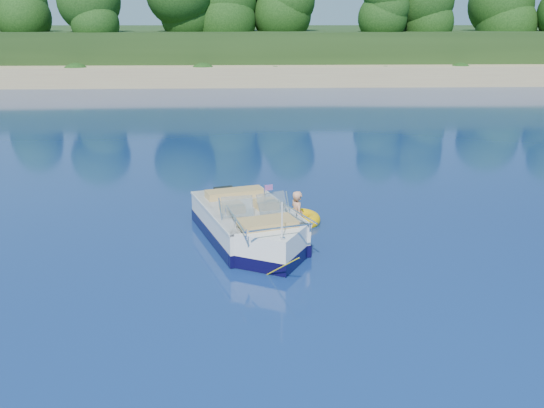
# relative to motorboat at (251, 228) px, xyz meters

# --- Properties ---
(ground) EXTENTS (160.00, 160.00, 0.00)m
(ground) POSITION_rel_motorboat_xyz_m (1.98, -0.98, -0.34)
(ground) COLOR #091644
(ground) RESTS_ON ground
(shoreline) EXTENTS (170.00, 59.00, 6.00)m
(shoreline) POSITION_rel_motorboat_xyz_m (1.98, 62.79, 0.64)
(shoreline) COLOR tan
(shoreline) RESTS_ON ground
(treeline) EXTENTS (150.00, 7.12, 8.19)m
(treeline) POSITION_rel_motorboat_xyz_m (2.03, 40.04, 5.21)
(treeline) COLOR black
(treeline) RESTS_ON ground
(motorboat) EXTENTS (2.88, 5.10, 1.76)m
(motorboat) POSITION_rel_motorboat_xyz_m (0.00, 0.00, 0.00)
(motorboat) COLOR white
(motorboat) RESTS_ON ground
(tow_tube) EXTENTS (1.24, 1.24, 0.33)m
(tow_tube) POSITION_rel_motorboat_xyz_m (1.19, 1.38, -0.26)
(tow_tube) COLOR #FFB700
(tow_tube) RESTS_ON ground
(boy) EXTENTS (0.55, 0.81, 1.45)m
(boy) POSITION_rel_motorboat_xyz_m (1.17, 1.28, -0.34)
(boy) COLOR tan
(boy) RESTS_ON ground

